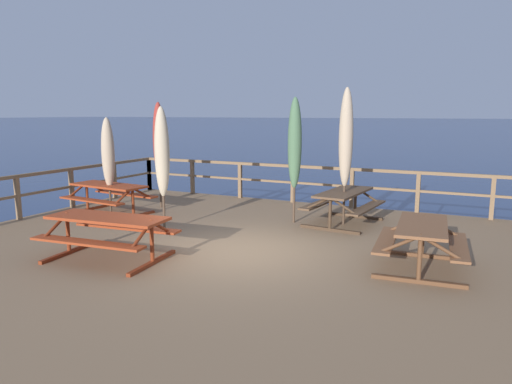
{
  "coord_description": "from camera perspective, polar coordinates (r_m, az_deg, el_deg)",
  "views": [
    {
      "loc": [
        4.04,
        -7.57,
        3.41
      ],
      "look_at": [
        0.0,
        0.77,
        1.85
      ],
      "focal_mm": 33.18,
      "sensor_mm": 36.0,
      "label": 1
    }
  ],
  "objects": [
    {
      "name": "wooden_deck",
      "position": [
        9.08,
        -2.15,
        -9.64
      ],
      "size": [
        12.31,
        10.25,
        0.85
      ],
      "primitive_type": "cube",
      "color": "#846647",
      "rests_on": "ground"
    },
    {
      "name": "picnic_table_mid_left",
      "position": [
        11.14,
        10.52,
        -0.95
      ],
      "size": [
        1.59,
        2.08,
        0.78
      ],
      "color": "brown",
      "rests_on": "wooden_deck"
    },
    {
      "name": "patio_umbrella_tall_mid_right",
      "position": [
        12.96,
        -11.61,
        6.02
      ],
      "size": [
        0.32,
        0.32,
        2.84
      ],
      "color": "#4C3828",
      "rests_on": "wooden_deck"
    },
    {
      "name": "picnic_table_front_right",
      "position": [
        8.71,
        -17.42,
        -4.13
      ],
      "size": [
        2.26,
        1.59,
        0.78
      ],
      "color": "#993819",
      "rests_on": "wooden_deck"
    },
    {
      "name": "picnic_table_mid_centre",
      "position": [
        8.24,
        19.38,
        -5.08
      ],
      "size": [
        1.54,
        1.89,
        0.78
      ],
      "color": "brown",
      "rests_on": "wooden_deck"
    },
    {
      "name": "patio_umbrella_tall_front",
      "position": [
        10.93,
        10.79,
        6.38
      ],
      "size": [
        0.32,
        0.32,
        3.13
      ],
      "color": "#4C3828",
      "rests_on": "wooden_deck"
    },
    {
      "name": "patio_umbrella_tall_back_left",
      "position": [
        10.94,
        4.7,
        5.82
      ],
      "size": [
        0.32,
        0.32,
        2.92
      ],
      "color": "#4C3828",
      "rests_on": "wooden_deck"
    },
    {
      "name": "railing_side_left",
      "position": [
        12.71,
        -26.86,
        0.27
      ],
      "size": [
        0.1,
        10.05,
        1.09
      ],
      "color": "brown",
      "rests_on": "wooden_deck"
    },
    {
      "name": "patio_umbrella_short_back",
      "position": [
        10.33,
        -11.26,
        4.67
      ],
      "size": [
        0.32,
        0.32,
        2.69
      ],
      "color": "#4C3828",
      "rests_on": "wooden_deck"
    },
    {
      "name": "railing_waterside_far",
      "position": [
        13.3,
        7.93,
        1.61
      ],
      "size": [
        12.11,
        0.1,
        1.09
      ],
      "color": "brown",
      "rests_on": "wooden_deck"
    },
    {
      "name": "patio_umbrella_short_front",
      "position": [
        12.35,
        -17.41,
        4.46
      ],
      "size": [
        0.32,
        0.32,
        2.46
      ],
      "color": "#4C3828",
      "rests_on": "wooden_deck"
    },
    {
      "name": "ground_plane",
      "position": [
        9.23,
        -2.13,
        -12.14
      ],
      "size": [
        600.0,
        600.0,
        0.0
      ],
      "primitive_type": "plane",
      "color": "navy"
    },
    {
      "name": "picnic_table_back_left",
      "position": [
        12.55,
        -17.31,
        -0.04
      ],
      "size": [
        2.17,
        1.59,
        0.78
      ],
      "color": "#993819",
      "rests_on": "wooden_deck"
    }
  ]
}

